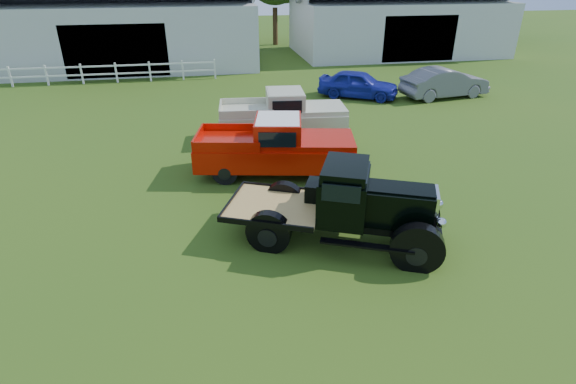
{
  "coord_description": "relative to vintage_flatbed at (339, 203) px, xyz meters",
  "views": [
    {
      "loc": [
        -1.78,
        -9.32,
        6.46
      ],
      "look_at": [
        0.2,
        1.2,
        1.05
      ],
      "focal_mm": 28.0,
      "sensor_mm": 36.0,
      "label": 1
    }
  ],
  "objects": [
    {
      "name": "white_pickup",
      "position": [
        -0.05,
        7.99,
        -0.11
      ],
      "size": [
        5.48,
        2.5,
        1.95
      ],
      "primitive_type": null,
      "rotation": [
        0.0,
        0.0,
        -0.08
      ],
      "color": "#BDBB9E",
      "rests_on": "ground"
    },
    {
      "name": "ground",
      "position": [
        -1.35,
        -0.26,
        -1.08
      ],
      "size": [
        120.0,
        120.0,
        0.0
      ],
      "primitive_type": "plane",
      "color": "#305115"
    },
    {
      "name": "vintage_flatbed",
      "position": [
        0.0,
        0.0,
        0.0
      ],
      "size": [
        5.89,
        4.16,
        2.17
      ],
      "primitive_type": null,
      "rotation": [
        0.0,
        0.0,
        -0.41
      ],
      "color": "black",
      "rests_on": "ground"
    },
    {
      "name": "misc_car_blue",
      "position": [
        5.12,
        13.63,
        -0.36
      ],
      "size": [
        4.56,
        3.62,
        1.46
      ],
      "primitive_type": "imported",
      "rotation": [
        0.0,
        0.0,
        1.05
      ],
      "color": "#1A2197",
      "rests_on": "ground"
    },
    {
      "name": "misc_car_grey",
      "position": [
        9.75,
        12.81,
        -0.3
      ],
      "size": [
        4.99,
        2.38,
        1.58
      ],
      "primitive_type": "imported",
      "rotation": [
        0.0,
        0.0,
        1.72
      ],
      "color": "slate",
      "rests_on": "ground"
    },
    {
      "name": "fence_rail",
      "position": [
        -9.35,
        19.74,
        -0.48
      ],
      "size": [
        14.2,
        0.16,
        1.2
      ],
      "primitive_type": null,
      "color": "white",
      "rests_on": "ground"
    },
    {
      "name": "shed_left",
      "position": [
        -8.35,
        25.74,
        1.72
      ],
      "size": [
        18.8,
        10.2,
        5.6
      ],
      "primitive_type": null,
      "color": "#B6B6B6",
      "rests_on": "ground"
    },
    {
      "name": "red_pickup",
      "position": [
        -0.92,
        4.5,
        -0.08
      ],
      "size": [
        5.81,
        3.15,
        2.01
      ],
      "primitive_type": null,
      "rotation": [
        0.0,
        0.0,
        -0.2
      ],
      "color": "#B61104",
      "rests_on": "ground"
    },
    {
      "name": "shed_right",
      "position": [
        12.65,
        26.74,
        1.52
      ],
      "size": [
        16.8,
        9.2,
        5.2
      ],
      "primitive_type": null,
      "color": "#B6B6B6",
      "rests_on": "ground"
    }
  ]
}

